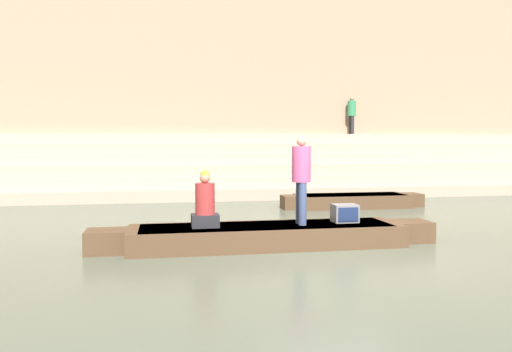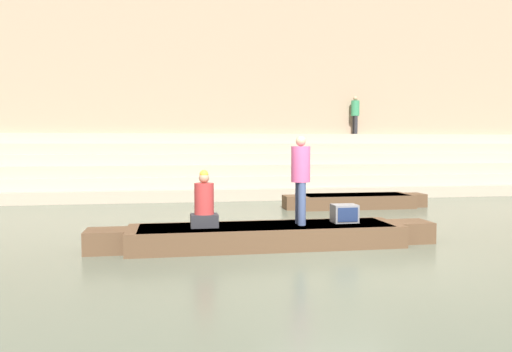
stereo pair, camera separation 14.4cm
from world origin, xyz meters
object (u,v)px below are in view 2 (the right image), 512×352
object	(u,v)px
rowboat_main	(266,235)
person_rowing	(204,205)
moored_boat_shore	(355,201)
mooring_post	(206,210)
person_standing	(301,174)
person_on_steps	(355,113)
tv_set	(344,213)

from	to	relation	value
rowboat_main	person_rowing	bearing A→B (deg)	179.76
moored_boat_shore	mooring_post	world-z (taller)	mooring_post
person_rowing	moored_boat_shore	world-z (taller)	person_rowing
rowboat_main	person_rowing	world-z (taller)	person_rowing
rowboat_main	person_standing	bearing A→B (deg)	-2.04
person_standing	mooring_post	xyz separation A→B (m)	(-1.74, 1.85, -0.92)
person_standing	person_rowing	world-z (taller)	person_standing
person_standing	moored_boat_shore	world-z (taller)	person_standing
person_standing	person_on_steps	distance (m)	12.34
rowboat_main	tv_set	bearing A→B (deg)	3.14
moored_boat_shore	mooring_post	bearing A→B (deg)	-148.92
moored_boat_shore	rowboat_main	bearing A→B (deg)	-130.91
tv_set	mooring_post	size ratio (longest dim) A/B	0.49
person_rowing	person_on_steps	xyz separation A→B (m)	(7.22, 10.93, 2.53)
person_on_steps	person_rowing	bearing A→B (deg)	-68.79
person_standing	tv_set	bearing A→B (deg)	14.41
person_standing	rowboat_main	bearing A→B (deg)	-174.46
tv_set	moored_boat_shore	bearing A→B (deg)	71.84
moored_boat_shore	mooring_post	size ratio (longest dim) A/B	4.51
mooring_post	tv_set	bearing A→B (deg)	-32.64
rowboat_main	tv_set	xyz separation A→B (m)	(1.65, 0.09, 0.38)
rowboat_main	tv_set	world-z (taller)	tv_set
rowboat_main	person_rowing	distance (m)	1.38
person_rowing	moored_boat_shore	bearing A→B (deg)	34.32
person_standing	person_rowing	size ratio (longest dim) A/B	1.59
mooring_post	person_rowing	bearing A→B (deg)	-95.35
tv_set	person_on_steps	bearing A→B (deg)	73.02
person_standing	moored_boat_shore	size ratio (longest dim) A/B	0.38
mooring_post	person_standing	bearing A→B (deg)	-46.69
tv_set	moored_boat_shore	world-z (taller)	tv_set
person_rowing	person_on_steps	distance (m)	13.34
tv_set	person_on_steps	size ratio (longest dim) A/B	0.31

